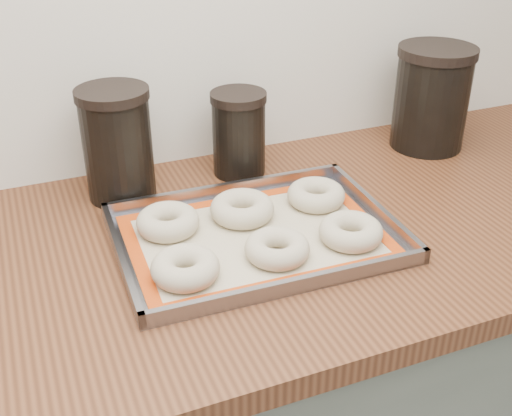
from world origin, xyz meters
name	(u,v)px	position (x,y,z in m)	size (l,w,h in m)	color
cabinet	(298,410)	(0.00, 1.68, 0.43)	(3.00, 0.65, 0.86)	#62695C
countertop	(306,230)	(0.00, 1.68, 0.88)	(3.06, 0.68, 0.04)	brown
baking_tray	(256,236)	(-0.11, 1.65, 0.91)	(0.47, 0.34, 0.03)	gray
baking_mat	(256,237)	(-0.11, 1.65, 0.90)	(0.43, 0.30, 0.00)	#C6B793
bagel_front_left	(185,268)	(-0.25, 1.58, 0.92)	(0.10, 0.10, 0.04)	#BDAF93
bagel_front_mid	(277,248)	(-0.10, 1.58, 0.92)	(0.10, 0.10, 0.04)	#BDAF93
bagel_front_right	(351,231)	(0.03, 1.58, 0.92)	(0.11, 0.11, 0.04)	#BDAF93
bagel_back_left	(168,222)	(-0.24, 1.73, 0.92)	(0.11, 0.11, 0.04)	#BDAF93
bagel_back_mid	(242,209)	(-0.10, 1.72, 0.92)	(0.11, 0.11, 0.04)	#BDAF93
bagel_back_right	(316,195)	(0.04, 1.72, 0.92)	(0.11, 0.11, 0.04)	#BDAF93
canister_left	(117,144)	(-0.28, 1.89, 1.01)	(0.13, 0.13, 0.21)	black
canister_mid	(239,133)	(-0.04, 1.90, 0.98)	(0.11, 0.11, 0.17)	black
canister_right	(432,98)	(0.38, 1.87, 1.01)	(0.16, 0.16, 0.22)	black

